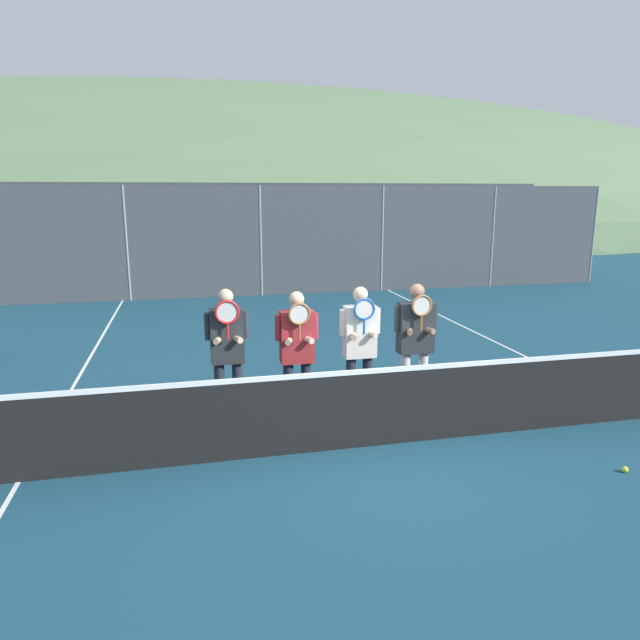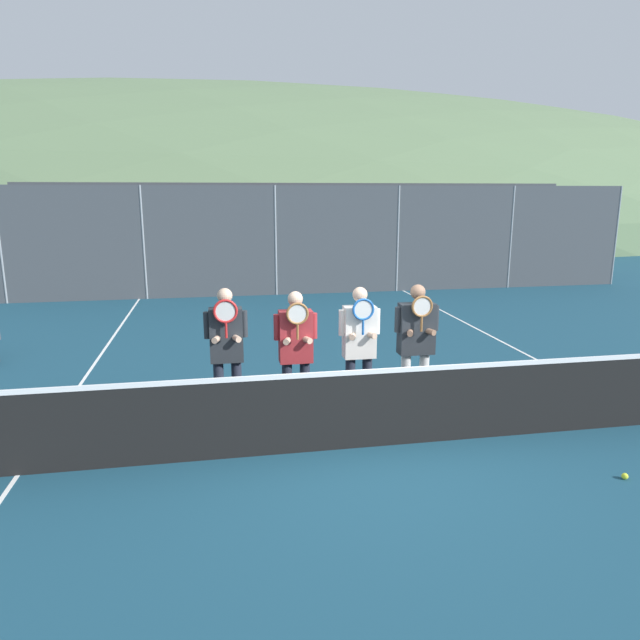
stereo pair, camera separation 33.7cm
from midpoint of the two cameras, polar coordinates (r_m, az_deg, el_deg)
ground_plane at (r=6.99m, az=6.52°, el=-12.48°), size 120.00×120.00×0.00m
hill_distant at (r=54.85m, az=-8.53°, el=9.42°), size 116.90×64.95×22.73m
clubhouse_building at (r=24.40m, az=-2.08°, el=9.62°), size 20.41×5.50×3.30m
fence_back at (r=16.69m, az=-3.88°, el=7.88°), size 22.20×0.06×3.16m
tennis_net at (r=6.79m, az=6.62°, el=-8.67°), size 10.52×0.09×1.06m
court_line_left_sideline at (r=9.72m, az=-21.94°, el=-5.99°), size 0.05×16.00×0.01m
court_line_right_sideline at (r=11.15m, az=21.51°, el=-3.63°), size 0.05×16.00×0.01m
player_leftmost at (r=7.26m, az=-8.01°, el=-2.74°), size 0.55×0.34×1.80m
player_center_left at (r=7.24m, az=-1.10°, el=-2.86°), size 0.56×0.34×1.76m
player_center_right at (r=7.43m, az=5.25°, el=-2.41°), size 0.55×0.34×1.78m
player_rightmost at (r=7.69m, az=10.84°, el=-1.91°), size 0.61×0.34×1.79m
car_far_left at (r=20.25m, az=-23.85°, el=5.79°), size 4.76×1.92×1.80m
car_left_of_center at (r=20.06m, az=-8.06°, el=6.55°), size 4.50×1.99×1.68m
car_center at (r=20.96m, az=7.25°, el=6.84°), size 4.75×1.92×1.69m
car_right_of_center at (r=22.99m, az=20.74°, el=6.68°), size 4.51×1.97×1.73m
tennis_ball_on_court at (r=7.09m, az=29.43°, el=-13.46°), size 0.07×0.07×0.07m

